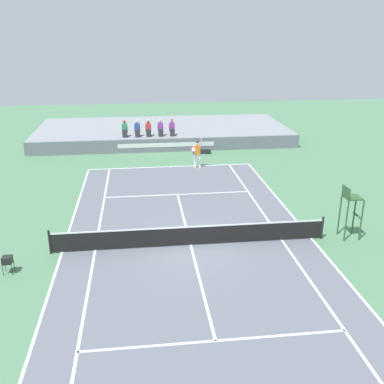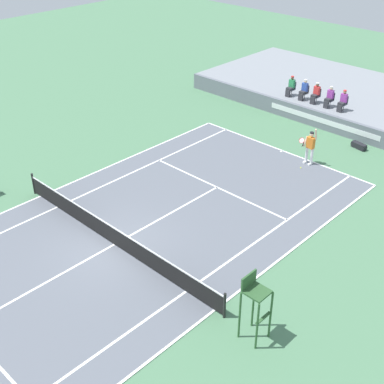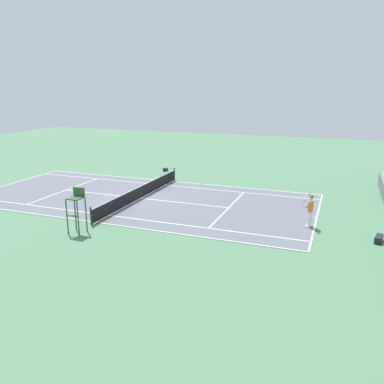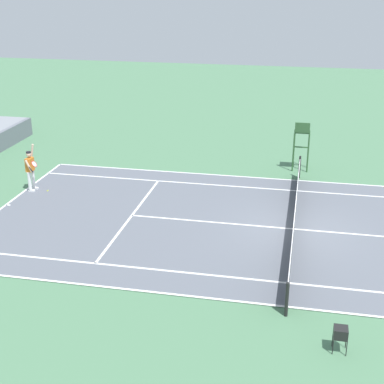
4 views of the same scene
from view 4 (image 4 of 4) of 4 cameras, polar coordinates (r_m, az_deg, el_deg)
ground_plane at (r=22.07m, az=10.11°, el=-3.70°), size 80.00×80.00×0.00m
court at (r=22.06m, az=10.11°, el=-3.67°), size 11.08×23.88×0.03m
net at (r=21.86m, az=10.19°, el=-2.45°), size 11.98×0.10×1.07m
tennis_player at (r=26.17m, az=-15.78°, el=2.18°), size 0.78×0.62×2.08m
tennis_ball at (r=26.20m, az=-14.17°, el=0.12°), size 0.07×0.07×0.07m
umpire_chair at (r=28.26m, az=10.87°, el=5.18°), size 0.77×0.77×2.44m
ball_hopper at (r=15.46m, az=14.59°, el=-13.35°), size 0.36×0.36×0.70m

